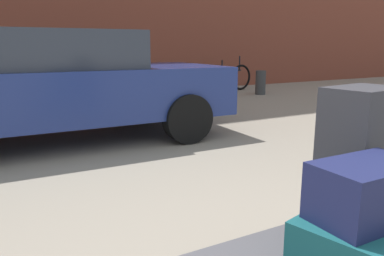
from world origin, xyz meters
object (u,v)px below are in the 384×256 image
object	(u,v)px
bicycle_leaning	(227,78)
bollard_kerb_near	(158,89)
bollard_kerb_far	(261,83)
parked_car	(54,84)
duffel_bag_navy_topmost_pile	(368,191)
suitcase_charcoal_center	(358,158)
bollard_kerb_mid	(216,85)
suitcase_teal_front_left	(362,247)

from	to	relation	value
bicycle_leaning	bollard_kerb_near	bearing A→B (deg)	-158.15
bollard_kerb_far	parked_car	bearing A→B (deg)	-154.64
duffel_bag_navy_topmost_pile	bollard_kerb_near	xyz separation A→B (m)	(2.13, 6.80, -0.39)
suitcase_charcoal_center	duffel_bag_navy_topmost_pile	world-z (taller)	suitcase_charcoal_center
duffel_bag_navy_topmost_pile	bollard_kerb_near	size ratio (longest dim) A/B	0.70
duffel_bag_navy_topmost_pile	parked_car	world-z (taller)	parked_car
duffel_bag_navy_topmost_pile	bollard_kerb_mid	size ratio (longest dim) A/B	0.70
parked_car	bollard_kerb_near	xyz separation A→B (m)	(2.59, 2.60, -0.45)
bollard_kerb_near	bollard_kerb_far	bearing A→B (deg)	0.00
duffel_bag_navy_topmost_pile	bollard_kerb_near	world-z (taller)	duffel_bag_navy_topmost_pile
parked_car	bollard_kerb_near	size ratio (longest dim) A/B	7.04
parked_car	duffel_bag_navy_topmost_pile	bearing A→B (deg)	-83.82
duffel_bag_navy_topmost_pile	bollard_kerb_mid	bearing A→B (deg)	62.25
duffel_bag_navy_topmost_pile	parked_car	xyz separation A→B (m)	(-0.45, 4.20, 0.07)
duffel_bag_navy_topmost_pile	bollard_kerb_far	bearing A→B (deg)	54.04
bollard_kerb_near	bollard_kerb_mid	world-z (taller)	same
bollard_kerb_near	bollard_kerb_far	size ratio (longest dim) A/B	1.00
bollard_kerb_mid	bollard_kerb_near	bearing A→B (deg)	180.00
suitcase_teal_front_left	bollard_kerb_far	bearing A→B (deg)	39.55
parked_car	bollard_kerb_mid	bearing A→B (deg)	32.30
suitcase_charcoal_center	bollard_kerb_far	bearing A→B (deg)	47.39
suitcase_teal_front_left	bollard_kerb_near	bearing A→B (deg)	58.61
bollard_kerb_far	bollard_kerb_near	bearing A→B (deg)	180.00
bollard_kerb_near	bollard_kerb_mid	distance (m)	1.52
bollard_kerb_near	bollard_kerb_mid	size ratio (longest dim) A/B	1.00
duffel_bag_navy_topmost_pile	bicycle_leaning	xyz separation A→B (m)	(4.69, 7.83, -0.32)
suitcase_teal_front_left	bicycle_leaning	size ratio (longest dim) A/B	0.29
bollard_kerb_near	suitcase_charcoal_center	bearing A→B (deg)	-105.41
suitcase_charcoal_center	bollard_kerb_near	size ratio (longest dim) A/B	1.14
duffel_bag_navy_topmost_pile	bollard_kerb_far	world-z (taller)	duffel_bag_navy_topmost_pile
bollard_kerb_far	duffel_bag_navy_topmost_pile	bearing A→B (deg)	-126.48
duffel_bag_navy_topmost_pile	bicycle_leaning	distance (m)	9.13
parked_car	bicycle_leaning	size ratio (longest dim) A/B	2.47
bicycle_leaning	bollard_kerb_far	size ratio (longest dim) A/B	2.85
suitcase_teal_front_left	duffel_bag_navy_topmost_pile	distance (m)	0.23
parked_car	bicycle_leaning	distance (m)	6.31
duffel_bag_navy_topmost_pile	bicycle_leaning	world-z (taller)	bicycle_leaning
bicycle_leaning	duffel_bag_navy_topmost_pile	bearing A→B (deg)	-120.95
suitcase_teal_front_left	suitcase_charcoal_center	bearing A→B (deg)	27.75
bicycle_leaning	bollard_kerb_far	world-z (taller)	bicycle_leaning
suitcase_charcoal_center	bicycle_leaning	world-z (taller)	suitcase_charcoal_center
suitcase_charcoal_center	bollard_kerb_mid	world-z (taller)	suitcase_charcoal_center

